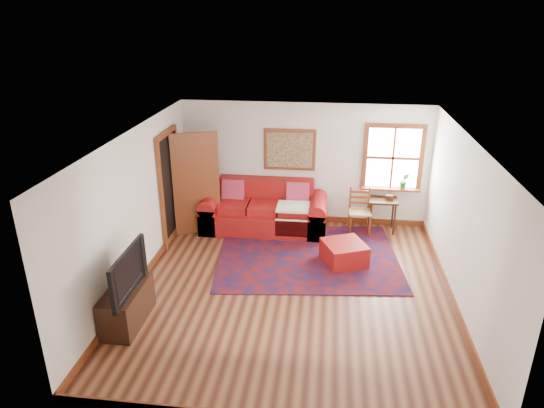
# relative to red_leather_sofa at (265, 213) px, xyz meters

# --- Properties ---
(ground) EXTENTS (5.50, 5.50, 0.00)m
(ground) POSITION_rel_red_leather_sofa_xyz_m (0.75, -2.27, -0.32)
(ground) COLOR #3F1D11
(ground) RESTS_ON ground
(room_envelope) EXTENTS (5.04, 5.54, 2.52)m
(room_envelope) POSITION_rel_red_leather_sofa_xyz_m (0.75, -2.25, 1.33)
(room_envelope) COLOR silver
(room_envelope) RESTS_ON ground
(window) EXTENTS (1.18, 0.20, 1.38)m
(window) POSITION_rel_red_leather_sofa_xyz_m (2.53, 0.44, 0.99)
(window) COLOR white
(window) RESTS_ON ground
(doorway) EXTENTS (0.89, 1.08, 2.14)m
(doorway) POSITION_rel_red_leather_sofa_xyz_m (-1.46, -0.48, 0.74)
(doorway) COLOR black
(doorway) RESTS_ON ground
(framed_artwork) EXTENTS (1.05, 0.07, 0.85)m
(framed_artwork) POSITION_rel_red_leather_sofa_xyz_m (0.45, 0.45, 1.23)
(framed_artwork) COLOR brown
(framed_artwork) RESTS_ON ground
(persian_rug) EXTENTS (3.46, 2.89, 0.02)m
(persian_rug) POSITION_rel_red_leather_sofa_xyz_m (0.94, -1.14, -0.31)
(persian_rug) COLOR #5B0D0D
(persian_rug) RESTS_ON ground
(red_leather_sofa) EXTENTS (2.50, 1.03, 0.98)m
(red_leather_sofa) POSITION_rel_red_leather_sofa_xyz_m (0.00, 0.00, 0.00)
(red_leather_sofa) COLOR maroon
(red_leather_sofa) RESTS_ON ground
(red_ottoman) EXTENTS (0.89, 0.89, 0.39)m
(red_ottoman) POSITION_rel_red_leather_sofa_xyz_m (1.59, -1.28, -0.13)
(red_ottoman) COLOR maroon
(red_ottoman) RESTS_ON ground
(side_table) EXTENTS (0.56, 0.42, 0.68)m
(side_table) POSITION_rel_red_leather_sofa_xyz_m (2.35, 0.16, 0.23)
(side_table) COLOR black
(side_table) RESTS_ON ground
(ladder_back_chair) EXTENTS (0.45, 0.43, 0.92)m
(ladder_back_chair) POSITION_rel_red_leather_sofa_xyz_m (1.89, 0.04, 0.17)
(ladder_back_chair) COLOR tan
(ladder_back_chair) RESTS_ON ground
(media_cabinet) EXTENTS (0.46, 1.02, 0.56)m
(media_cabinet) POSITION_rel_red_leather_sofa_xyz_m (-1.51, -3.44, -0.04)
(media_cabinet) COLOR black
(media_cabinet) RESTS_ON ground
(television) EXTENTS (0.15, 1.12, 0.64)m
(television) POSITION_rel_red_leather_sofa_xyz_m (-1.49, -3.52, 0.56)
(television) COLOR black
(television) RESTS_ON media_cabinet
(candle_hurricane) EXTENTS (0.12, 0.12, 0.18)m
(candle_hurricane) POSITION_rel_red_leather_sofa_xyz_m (-1.46, -2.99, 0.32)
(candle_hurricane) COLOR silver
(candle_hurricane) RESTS_ON media_cabinet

